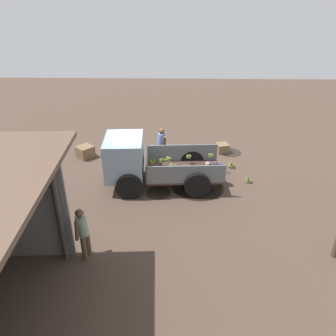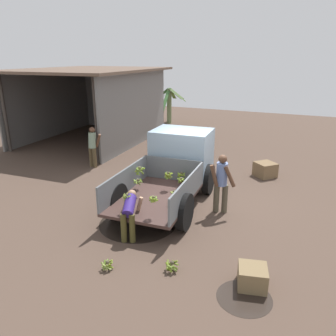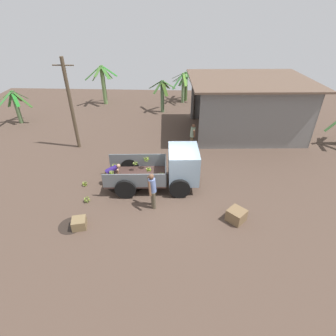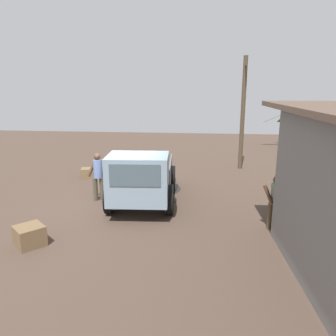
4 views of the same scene
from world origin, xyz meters
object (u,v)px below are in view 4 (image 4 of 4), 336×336
(person_foreground_visitor, at_px, (98,174))
(wooden_crate_0, at_px, (88,173))
(cargo_truck, at_px, (140,180))
(banana_bunch_on_ground_0, at_px, (153,172))
(person_worker_loading, at_px, (153,168))
(person_bystander_near_shed, at_px, (275,200))
(utility_pole, at_px, (243,113))
(banana_bunch_on_ground_1, at_px, (124,174))
(wooden_crate_1, at_px, (30,236))

(person_foreground_visitor, height_order, wooden_crate_0, person_foreground_visitor)
(cargo_truck, xyz_separation_m, banana_bunch_on_ground_0, (-4.42, -0.26, -0.94))
(person_worker_loading, distance_m, person_bystander_near_shed, 5.87)
(cargo_truck, distance_m, utility_pole, 7.48)
(banana_bunch_on_ground_1, distance_m, wooden_crate_1, 6.73)
(wooden_crate_0, xyz_separation_m, wooden_crate_1, (6.46, 0.71, 0.06))
(wooden_crate_1, bearing_deg, cargo_truck, 138.50)
(person_bystander_near_shed, bearing_deg, cargo_truck, -90.88)
(person_foreground_visitor, relative_size, wooden_crate_1, 2.59)
(utility_pole, distance_m, person_worker_loading, 5.42)
(utility_pole, distance_m, person_foreground_visitor, 7.93)
(cargo_truck, xyz_separation_m, banana_bunch_on_ground_1, (-3.91, -1.52, -0.92))
(person_worker_loading, height_order, banana_bunch_on_ground_1, person_worker_loading)
(person_foreground_visitor, bearing_deg, utility_pole, -62.38)
(banana_bunch_on_ground_1, bearing_deg, banana_bunch_on_ground_0, 111.89)
(person_bystander_near_shed, height_order, banana_bunch_on_ground_1, person_bystander_near_shed)
(person_foreground_visitor, relative_size, banana_bunch_on_ground_1, 5.63)
(person_foreground_visitor, height_order, banana_bunch_on_ground_0, person_foreground_visitor)
(person_bystander_near_shed, bearing_deg, person_foreground_visitor, -94.33)
(wooden_crate_0, bearing_deg, banana_bunch_on_ground_1, 97.17)
(person_bystander_near_shed, relative_size, banana_bunch_on_ground_1, 5.28)
(banana_bunch_on_ground_0, bearing_deg, wooden_crate_1, -16.86)
(utility_pole, xyz_separation_m, wooden_crate_0, (2.42, -7.07, -2.55))
(cargo_truck, height_order, person_bystander_near_shed, cargo_truck)
(wooden_crate_0, height_order, wooden_crate_1, wooden_crate_1)
(cargo_truck, relative_size, banana_bunch_on_ground_1, 14.87)
(person_worker_loading, relative_size, banana_bunch_on_ground_1, 3.55)
(cargo_truck, bearing_deg, person_bystander_near_shed, 71.43)
(banana_bunch_on_ground_0, xyz_separation_m, wooden_crate_0, (0.71, -2.88, 0.09))
(utility_pole, distance_m, banana_bunch_on_ground_0, 5.24)
(person_bystander_near_shed, xyz_separation_m, banana_bunch_on_ground_0, (-5.52, -4.37, -0.78))
(person_foreground_visitor, height_order, person_worker_loading, person_foreground_visitor)
(banana_bunch_on_ground_1, bearing_deg, person_worker_loading, 60.24)
(cargo_truck, distance_m, person_foreground_visitor, 1.90)
(person_foreground_visitor, height_order, banana_bunch_on_ground_1, person_foreground_visitor)
(person_worker_loading, distance_m, banana_bunch_on_ground_1, 1.81)
(cargo_truck, distance_m, banana_bunch_on_ground_1, 4.30)
(utility_pole, height_order, banana_bunch_on_ground_1, utility_pole)
(banana_bunch_on_ground_1, relative_size, wooden_crate_0, 0.56)
(utility_pole, relative_size, person_worker_loading, 4.95)
(banana_bunch_on_ground_0, relative_size, banana_bunch_on_ground_1, 0.86)
(person_foreground_visitor, distance_m, person_bystander_near_shed, 6.13)
(cargo_truck, xyz_separation_m, person_foreground_visitor, (-0.84, -1.70, -0.09))
(person_foreground_visitor, bearing_deg, banana_bunch_on_ground_0, -37.55)
(utility_pole, relative_size, person_foreground_visitor, 3.12)
(wooden_crate_1, bearing_deg, utility_pole, 144.39)
(banana_bunch_on_ground_0, distance_m, wooden_crate_0, 2.97)
(person_bystander_near_shed, relative_size, banana_bunch_on_ground_0, 6.16)
(banana_bunch_on_ground_1, xyz_separation_m, wooden_crate_0, (0.20, -1.62, 0.07))
(cargo_truck, bearing_deg, wooden_crate_0, -143.28)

